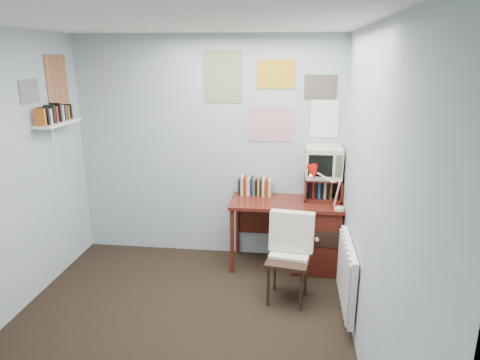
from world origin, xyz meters
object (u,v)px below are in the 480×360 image
object	(u,v)px
radiator	(347,274)
desk_chair	(288,261)
wall_shelf	(57,123)
crt_tv	(324,161)
desk_lamp	(340,192)
desk	(310,233)
tv_riser	(323,188)

from	to	relation	value
radiator	desk_chair	bearing A→B (deg)	157.54
wall_shelf	crt_tv	bearing A→B (deg)	10.76
desk_lamp	radiator	distance (m)	0.89
desk	desk_lamp	world-z (taller)	desk_lamp
desk_chair	desk_lamp	distance (m)	0.89
tv_riser	radiator	distance (m)	1.15
tv_riser	desk_lamp	bearing A→B (deg)	-65.56
desk	tv_riser	size ratio (longest dim) A/B	3.00
radiator	wall_shelf	distance (m)	3.15
desk_chair	crt_tv	bearing A→B (deg)	77.65
desk	desk_chair	distance (m)	0.75
wall_shelf	tv_riser	bearing A→B (deg)	10.32
radiator	desk	bearing A→B (deg)	107.24
desk_lamp	wall_shelf	xyz separation A→B (m)	(-2.84, -0.16, 0.67)
desk_lamp	wall_shelf	distance (m)	2.92
desk	crt_tv	distance (m)	0.80
desk	crt_tv	size ratio (longest dim) A/B	3.18
desk_chair	radiator	xyz separation A→B (m)	(0.52, -0.21, 0.01)
desk_lamp	wall_shelf	size ratio (longest dim) A/B	0.62
desk_chair	desk_lamp	size ratio (longest dim) A/B	2.16
tv_riser	wall_shelf	world-z (taller)	wall_shelf
tv_riser	radiator	xyz separation A→B (m)	(0.17, -1.04, -0.47)
desk_chair	wall_shelf	world-z (taller)	wall_shelf
crt_tv	tv_riser	bearing A→B (deg)	-71.03
desk_lamp	tv_riser	world-z (taller)	desk_lamp
crt_tv	wall_shelf	world-z (taller)	wall_shelf
radiator	crt_tv	bearing A→B (deg)	99.49
desk	crt_tv	xyz separation A→B (m)	(0.11, 0.13, 0.78)
crt_tv	radiator	distance (m)	1.32
desk_lamp	desk_chair	bearing A→B (deg)	-117.26
desk	radiator	size ratio (longest dim) A/B	1.50
desk	wall_shelf	bearing A→B (deg)	-171.60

